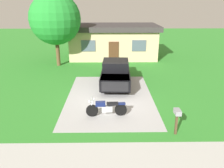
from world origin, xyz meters
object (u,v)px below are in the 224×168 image
motorcycle (106,108)px  pickup_truck (116,71)px  neighbor_house (113,41)px  shade_tree (55,19)px  mailbox (177,115)px

motorcycle → pickup_truck: 5.27m
pickup_truck → neighbor_house: (-0.01, 8.89, 0.84)m
shade_tree → motorcycle: bearing=-65.9°
mailbox → shade_tree: size_ratio=0.19×
mailbox → neighbor_house: bearing=99.3°
motorcycle → neighbor_house: (0.64, 14.10, 1.32)m
motorcycle → pickup_truck: pickup_truck is taller
neighbor_house → mailbox: bearing=-80.7°
mailbox → shade_tree: bearing=122.7°
shade_tree → neighbor_house: size_ratio=0.70×
motorcycle → pickup_truck: size_ratio=0.39×
mailbox → neighbor_house: size_ratio=0.13×
pickup_truck → mailbox: (2.59, -7.08, 0.03)m
neighbor_house → pickup_truck: bearing=-89.9°
mailbox → shade_tree: (-7.96, 12.41, 3.37)m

